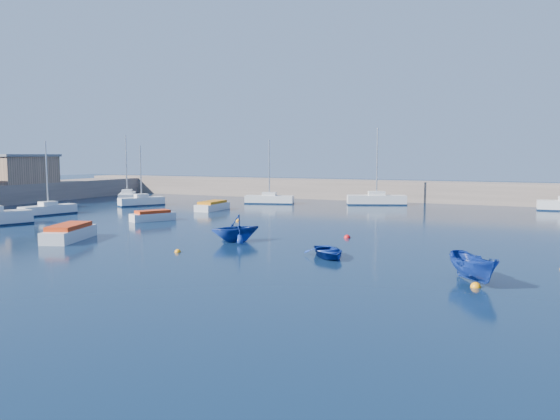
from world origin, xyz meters
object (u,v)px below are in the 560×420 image
at_px(sailboat_5, 269,199).
at_px(sailboat_2, 48,210).
at_px(motorboat_1, 153,216).
at_px(dinghy_center, 328,252).
at_px(sailboat_4, 127,197).
at_px(brick_shed_a, 18,170).
at_px(sailboat_6, 376,199).
at_px(dinghy_left, 236,228).
at_px(sailboat_3, 142,201).
at_px(dinghy_right, 474,268).
at_px(motorboat_0, 69,233).
at_px(motorboat_2, 212,206).

bearing_deg(sailboat_5, sailboat_2, 130.20).
relative_size(sailboat_5, motorboat_1, 1.88).
bearing_deg(dinghy_center, sailboat_4, 108.58).
distance_m(brick_shed_a, sailboat_6, 45.29).
relative_size(sailboat_5, dinghy_left, 2.21).
distance_m(sailboat_3, dinghy_left, 30.06).
relative_size(sailboat_3, dinghy_right, 1.97).
height_order(sailboat_2, sailboat_3, sailboat_2).
height_order(sailboat_4, sailboat_5, sailboat_4).
relative_size(motorboat_0, dinghy_left, 1.53).
relative_size(sailboat_4, dinghy_center, 2.60).
distance_m(sailboat_5, motorboat_1, 20.49).
distance_m(sailboat_5, dinghy_center, 35.82).
xyz_separation_m(sailboat_5, dinghy_right, (26.83, -33.91, 0.14)).
xyz_separation_m(sailboat_2, motorboat_1, (12.66, 0.30, -0.08)).
distance_m(brick_shed_a, sailboat_3, 17.99).
bearing_deg(sailboat_6, motorboat_1, 127.28).
bearing_deg(motorboat_2, dinghy_left, -56.67).
bearing_deg(dinghy_left, sailboat_6, 122.63).
distance_m(sailboat_2, motorboat_0, 18.37).
bearing_deg(sailboat_6, sailboat_4, 83.13).
relative_size(motorboat_2, dinghy_left, 1.41).
xyz_separation_m(brick_shed_a, dinghy_center, (48.58, -19.53, -3.76)).
bearing_deg(sailboat_3, dinghy_right, -2.17).
bearing_deg(sailboat_5, dinghy_center, -163.31).
height_order(motorboat_0, motorboat_1, motorboat_0).
bearing_deg(sailboat_4, sailboat_2, -113.33).
height_order(brick_shed_a, motorboat_1, brick_shed_a).
bearing_deg(sailboat_6, motorboat_2, 111.44).
bearing_deg(sailboat_4, brick_shed_a, 174.10).
xyz_separation_m(brick_shed_a, sailboat_3, (17.48, 2.39, -3.54)).
bearing_deg(motorboat_2, sailboat_4, 159.12).
bearing_deg(sailboat_6, dinghy_center, 167.79).
xyz_separation_m(sailboat_4, dinghy_center, (36.94, -26.34, -0.26)).
relative_size(sailboat_3, motorboat_2, 1.42).
height_order(brick_shed_a, sailboat_6, sailboat_6).
bearing_deg(motorboat_2, sailboat_3, 171.96).
distance_m(sailboat_5, dinghy_left, 29.74).
xyz_separation_m(motorboat_2, dinghy_center, (20.67, -20.87, -0.14)).
bearing_deg(sailboat_6, brick_shed_a, 87.59).
distance_m(dinghy_center, dinghy_left, 8.35).
relative_size(dinghy_center, dinghy_right, 0.91).
bearing_deg(motorboat_1, sailboat_5, 113.26).
bearing_deg(sailboat_3, sailboat_2, -69.64).
height_order(motorboat_2, dinghy_center, motorboat_2).
xyz_separation_m(sailboat_4, sailboat_5, (18.46, 4.34, -0.03)).
bearing_deg(sailboat_2, sailboat_5, 66.28).
xyz_separation_m(motorboat_0, motorboat_1, (-1.75, 11.70, -0.08)).
height_order(motorboat_1, dinghy_left, dinghy_left).
height_order(sailboat_4, motorboat_2, sailboat_4).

